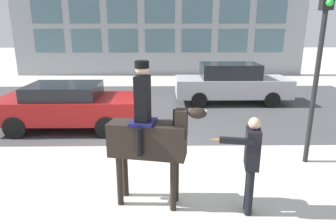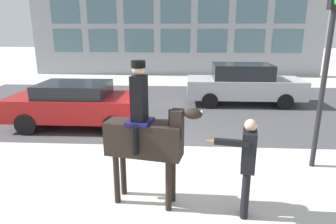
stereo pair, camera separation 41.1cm
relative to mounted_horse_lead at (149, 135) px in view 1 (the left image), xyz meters
name	(u,v)px [view 1 (the left image)]	position (x,y,z in m)	size (l,w,h in m)	color
ground_plane	(155,153)	(0.02, 2.22, -1.32)	(80.00, 80.00, 0.00)	beige
road_surface	(158,106)	(0.02, 6.97, -1.32)	(18.95, 8.50, 0.01)	#444447
mounted_horse_lead	(149,135)	(0.00, 0.00, 0.00)	(1.77, 0.70, 2.61)	black
pedestrian_bystander	(251,158)	(1.72, -0.32, -0.30)	(0.88, 0.44, 1.74)	black
street_car_near_lane	(68,105)	(-2.75, 4.23, -0.56)	(4.29, 1.94, 1.44)	maroon
street_car_far_lane	(231,83)	(3.10, 7.53, -0.48)	(4.71, 1.86, 1.67)	#B7B7BC
traffic_light	(321,43)	(3.68, 1.69, 1.48)	(0.24, 0.29, 4.20)	black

